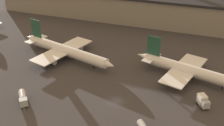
% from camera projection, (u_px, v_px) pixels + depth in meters
% --- Properties ---
extents(ground, '(600.00, 600.00, 0.00)m').
position_uv_depth(ground, '(116.00, 101.00, 92.43)').
color(ground, '#383538').
extents(terminal_building, '(197.69, 20.58, 15.58)m').
position_uv_depth(terminal_building, '(164.00, 11.00, 152.80)').
color(terminal_building, gray).
rests_on(terminal_building, ground).
extents(airplane_1, '(49.17, 30.61, 13.83)m').
position_uv_depth(airplane_1, '(65.00, 50.00, 118.41)').
color(airplane_1, white).
rests_on(airplane_1, ground).
extents(airplane_2, '(43.19, 27.98, 13.48)m').
position_uv_depth(airplane_2, '(188.00, 70.00, 103.74)').
color(airplane_2, white).
rests_on(airplane_2, ground).
extents(service_vehicle_0, '(6.79, 7.28, 3.10)m').
position_uv_depth(service_vehicle_0, '(23.00, 98.00, 91.18)').
color(service_vehicle_0, '#9EA3A8').
rests_on(service_vehicle_0, ground).
extents(service_vehicle_3, '(4.58, 5.33, 3.80)m').
position_uv_depth(service_vehicle_3, '(203.00, 101.00, 89.28)').
color(service_vehicle_3, '#9EA3A8').
rests_on(service_vehicle_3, ground).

